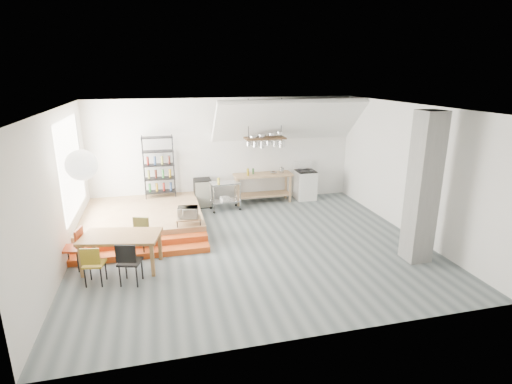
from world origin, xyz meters
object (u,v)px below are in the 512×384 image
object	(u,v)px
dining_table	(121,239)
rolling_cart	(225,192)
stove	(305,184)
mini_fridge	(203,193)

from	to	relation	value
dining_table	rolling_cart	size ratio (longest dim) A/B	1.88
dining_table	rolling_cart	xyz separation A→B (m)	(2.69, 3.13, -0.11)
stove	mini_fridge	bearing A→B (deg)	179.23
dining_table	rolling_cart	distance (m)	4.12
rolling_cart	mini_fridge	distance (m)	0.79
stove	mini_fridge	world-z (taller)	stove
stove	mini_fridge	size ratio (longest dim) A/B	1.38
mini_fridge	stove	bearing A→B (deg)	-0.77
dining_table	rolling_cart	bearing A→B (deg)	61.39
rolling_cart	mini_fridge	bearing A→B (deg)	134.32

